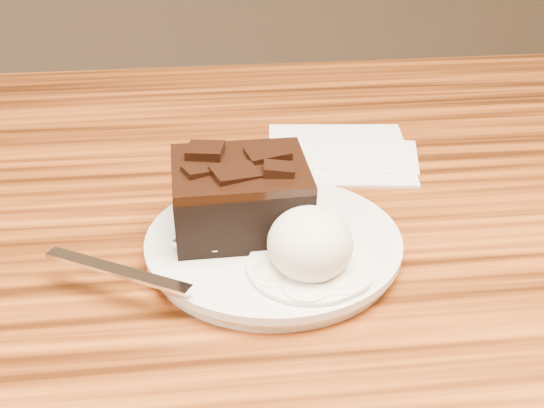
{
  "coord_description": "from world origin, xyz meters",
  "views": [
    {
      "loc": [
        -0.05,
        -0.51,
        1.06
      ],
      "look_at": [
        0.01,
        -0.04,
        0.79
      ],
      "focal_mm": 47.99,
      "sensor_mm": 36.0,
      "label": 1
    }
  ],
  "objects": [
    {
      "name": "spoon",
      "position": [
        -0.05,
        -0.06,
        0.77
      ],
      "size": [
        0.16,
        0.11,
        0.01
      ],
      "primitive_type": null,
      "rotation": [
        0.0,
        0.0,
        1.04
      ],
      "color": "silver",
      "rests_on": "plate"
    },
    {
      "name": "ice_cream_scoop",
      "position": [
        0.03,
        -0.09,
        0.79
      ],
      "size": [
        0.06,
        0.06,
        0.05
      ],
      "primitive_type": "ellipsoid",
      "color": "white",
      "rests_on": "plate"
    },
    {
      "name": "melt_puddle",
      "position": [
        0.03,
        -0.09,
        0.77
      ],
      "size": [
        0.09,
        0.09,
        0.0
      ],
      "primitive_type": "cylinder",
      "color": "white",
      "rests_on": "plate"
    },
    {
      "name": "brownie",
      "position": [
        -0.02,
        -0.03,
        0.79
      ],
      "size": [
        0.1,
        0.09,
        0.05
      ],
      "primitive_type": "cube",
      "rotation": [
        0.0,
        0.0,
        0.02
      ],
      "color": "black",
      "rests_on": "plate"
    },
    {
      "name": "crumb_a",
      "position": [
        0.06,
        -0.07,
        0.77
      ],
      "size": [
        0.01,
        0.01,
        0.0
      ],
      "primitive_type": "cube",
      "rotation": [
        0.0,
        0.0,
        1.01
      ],
      "color": "black",
      "rests_on": "plate"
    },
    {
      "name": "napkin",
      "position": [
        0.09,
        0.12,
        0.75
      ],
      "size": [
        0.15,
        0.15,
        0.01
      ],
      "primitive_type": "cube",
      "rotation": [
        0.0,
        0.0,
        -0.11
      ],
      "color": "white",
      "rests_on": "dining_table"
    },
    {
      "name": "crumb_b",
      "position": [
        -0.02,
        -0.04,
        0.77
      ],
      "size": [
        0.01,
        0.01,
        0.0
      ],
      "primitive_type": "cube",
      "rotation": [
        0.0,
        0.0,
        1.02
      ],
      "color": "black",
      "rests_on": "plate"
    },
    {
      "name": "plate",
      "position": [
        0.01,
        -0.05,
        0.76
      ],
      "size": [
        0.2,
        0.2,
        0.02
      ],
      "primitive_type": "cylinder",
      "color": "white",
      "rests_on": "dining_table"
    }
  ]
}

